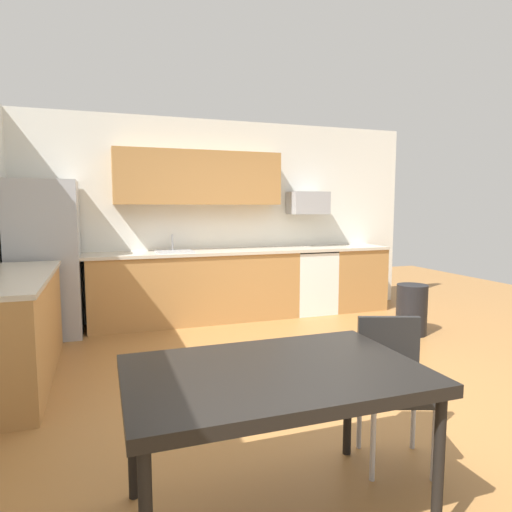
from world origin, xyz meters
The scene contains 16 objects.
ground_plane centered at (0.00, 0.00, 0.00)m, with size 12.00×12.00×0.00m, color #9E6B38.
wall_back centered at (0.00, 2.65, 1.35)m, with size 5.80×0.10×2.70m, color silver.
cabinet_run_back centered at (-0.39, 2.30, 0.45)m, with size 2.73×0.60×0.90m, color #AD7A42.
cabinet_run_back_right centered at (1.99, 2.30, 0.45)m, with size 0.82×0.60×0.90m, color #AD7A42.
cabinet_run_left centered at (-2.30, 0.80, 0.45)m, with size 0.60×2.00×0.90m, color #AD7A42.
countertop_back centered at (0.00, 2.30, 0.92)m, with size 4.80×0.64×0.04m, color beige.
countertop_left centered at (-2.30, 0.80, 0.92)m, with size 0.64×2.00×0.04m, color beige.
upper_cabinets_back centered at (-0.30, 2.43, 1.90)m, with size 2.20×0.34×0.70m, color #AD7A42.
refrigerator centered at (-2.18, 2.22, 0.91)m, with size 0.76×0.70×1.83m, color #9EA0A5.
oven_range centered at (1.28, 2.30, 0.46)m, with size 0.60×0.60×0.91m.
microwave centered at (1.28, 2.40, 1.57)m, with size 0.54×0.36×0.32m, color #9EA0A5.
sink_basin centered at (-0.66, 2.30, 0.88)m, with size 0.48×0.40×0.14m, color #A5A8AD.
sink_faucet centered at (-0.66, 2.48, 1.04)m, with size 0.02×0.02×0.24m, color #B2B5BA.
dining_table centered at (-0.80, -1.56, 0.70)m, with size 1.40×0.90×0.76m.
chair_near_table centered at (0.08, -1.29, 0.50)m, with size 0.51×0.51×0.85m.
trash_bin centered at (1.92, 0.86, 0.30)m, with size 0.36×0.36×0.60m, color black.
Camera 1 is at (-1.55, -3.46, 1.53)m, focal length 31.32 mm.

